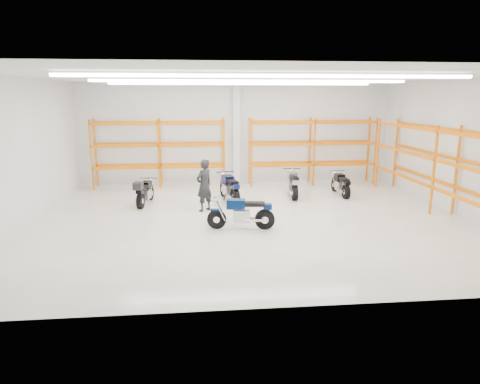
{
  "coord_description": "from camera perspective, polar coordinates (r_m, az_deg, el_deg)",
  "views": [
    {
      "loc": [
        -1.75,
        -13.33,
        3.92
      ],
      "look_at": [
        -0.37,
        0.5,
        0.81
      ],
      "focal_mm": 32.0,
      "sensor_mm": 36.0,
      "label": 1
    }
  ],
  "objects": [
    {
      "name": "pallet_racking_back_right",
      "position": [
        19.62,
        9.6,
        6.21
      ],
      "size": [
        5.67,
        0.87,
        3.0
      ],
      "color": "orange",
      "rests_on": "ground"
    },
    {
      "name": "standing_man",
      "position": [
        14.85,
        -4.79,
        0.88
      ],
      "size": [
        0.78,
        0.77,
        1.82
      ],
      "primitive_type": "imported",
      "rotation": [
        0.0,
        0.0,
        3.88
      ],
      "color": "black",
      "rests_on": "ground"
    },
    {
      "name": "ground",
      "position": [
        14.0,
        1.71,
        -3.64
      ],
      "size": [
        14.0,
        14.0,
        0.0
      ],
      "primitive_type": "plane",
      "color": "beige",
      "rests_on": "ground"
    },
    {
      "name": "room_shell",
      "position": [
        13.48,
        1.79,
        9.91
      ],
      "size": [
        14.02,
        12.02,
        4.51
      ],
      "color": "white",
      "rests_on": "ground"
    },
    {
      "name": "motorcycle_main",
      "position": [
        12.87,
        0.53,
        -2.92
      ],
      "size": [
        2.05,
        0.7,
        1.01
      ],
      "color": "black",
      "rests_on": "ground"
    },
    {
      "name": "motorcycle_back_b",
      "position": [
        16.2,
        -1.38,
        0.44
      ],
      "size": [
        0.79,
        2.15,
        1.07
      ],
      "color": "black",
      "rests_on": "ground"
    },
    {
      "name": "pallet_racking_back_left",
      "position": [
        19.0,
        -10.71,
        5.96
      ],
      "size": [
        5.67,
        0.87,
        3.0
      ],
      "color": "orange",
      "rests_on": "ground"
    },
    {
      "name": "motorcycle_back_a",
      "position": [
        16.05,
        -12.67,
        -0.06
      ],
      "size": [
        0.7,
        1.95,
        1.0
      ],
      "color": "black",
      "rests_on": "ground"
    },
    {
      "name": "pallet_racking_side",
      "position": [
        15.81,
        25.79,
        3.71
      ],
      "size": [
        0.87,
        9.07,
        3.0
      ],
      "color": "orange",
      "rests_on": "ground"
    },
    {
      "name": "motorcycle_back_c",
      "position": [
        17.14,
        7.08,
        0.99
      ],
      "size": [
        0.71,
        2.14,
        1.05
      ],
      "color": "black",
      "rests_on": "ground"
    },
    {
      "name": "motorcycle_back_d",
      "position": [
        17.69,
        13.31,
        0.93
      ],
      "size": [
        0.63,
        1.91,
        0.94
      ],
      "color": "black",
      "rests_on": "ground"
    },
    {
      "name": "structural_column",
      "position": [
        19.3,
        -0.49,
        7.66
      ],
      "size": [
        0.32,
        0.32,
        4.5
      ],
      "primitive_type": "cube",
      "color": "white",
      "rests_on": "ground"
    }
  ]
}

